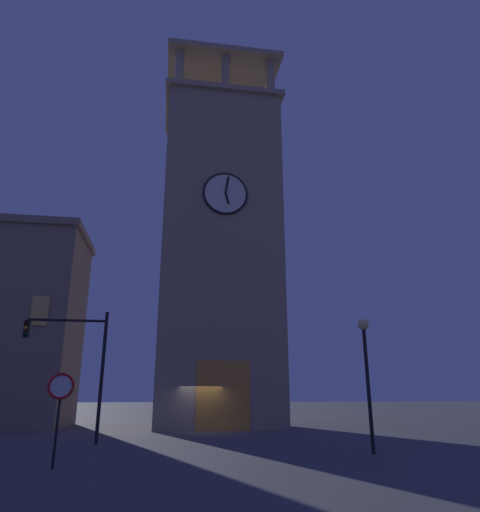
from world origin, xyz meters
TOP-DOWN VIEW (x-y plane):
  - ground_plane at (0.00, 0.00)m, footprint 200.00×200.00m
  - clocktower at (-1.33, -3.12)m, footprint 8.74×6.91m
  - traffic_signal_near at (6.07, 6.29)m, footprint 3.62×0.41m
  - street_lamp at (-5.40, 11.26)m, footprint 0.44×0.44m
  - no_horn_sign at (5.19, 13.08)m, footprint 0.78×0.14m

SIDE VIEW (x-z plane):
  - ground_plane at x=0.00m, z-range 0.00..0.00m
  - no_horn_sign at x=5.19m, z-range 0.75..3.43m
  - street_lamp at x=-5.40m, z-range 0.99..5.86m
  - traffic_signal_near at x=6.07m, z-range 0.95..6.65m
  - clocktower at x=-1.33m, z-range -2.64..27.15m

